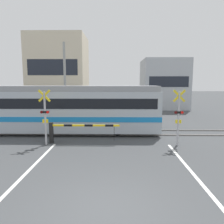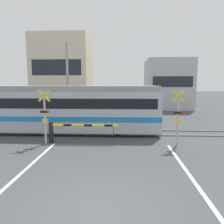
{
  "view_description": "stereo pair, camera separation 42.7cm",
  "coord_description": "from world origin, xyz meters",
  "px_view_note": "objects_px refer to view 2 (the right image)",
  "views": [
    {
      "loc": [
        0.24,
        -5.47,
        3.44
      ],
      "look_at": [
        0.0,
        8.01,
        1.6
      ],
      "focal_mm": 35.0,
      "sensor_mm": 36.0,
      "label": 1
    },
    {
      "loc": [
        0.67,
        -5.46,
        3.44
      ],
      "look_at": [
        0.0,
        8.01,
        1.6
      ],
      "focal_mm": 35.0,
      "sensor_mm": 36.0,
      "label": 2
    }
  ],
  "objects_px": {
    "commuter_train": "(52,108)",
    "crossing_barrier_far": "(145,116)",
    "crossing_signal_right": "(178,115)",
    "crossing_barrier_near": "(68,129)",
    "pedestrian": "(119,110)",
    "crossing_signal_left": "(45,114)"
  },
  "relations": [
    {
      "from": "crossing_barrier_far",
      "to": "pedestrian",
      "type": "distance_m",
      "value": 3.14
    },
    {
      "from": "crossing_barrier_far",
      "to": "crossing_signal_left",
      "type": "relative_size",
      "value": 1.3
    },
    {
      "from": "crossing_barrier_near",
      "to": "crossing_barrier_far",
      "type": "height_order",
      "value": "same"
    },
    {
      "from": "crossing_signal_left",
      "to": "crossing_signal_right",
      "type": "height_order",
      "value": "same"
    },
    {
      "from": "crossing_barrier_near",
      "to": "pedestrian",
      "type": "xyz_separation_m",
      "value": [
        2.72,
        7.6,
        0.09
      ]
    },
    {
      "from": "crossing_barrier_far",
      "to": "pedestrian",
      "type": "height_order",
      "value": "pedestrian"
    },
    {
      "from": "commuter_train",
      "to": "crossing_signal_right",
      "type": "relative_size",
      "value": 4.75
    },
    {
      "from": "commuter_train",
      "to": "crossing_signal_right",
      "type": "bearing_deg",
      "value": -20.38
    },
    {
      "from": "crossing_barrier_near",
      "to": "crossing_signal_left",
      "type": "height_order",
      "value": "crossing_signal_left"
    },
    {
      "from": "crossing_barrier_far",
      "to": "crossing_signal_right",
      "type": "relative_size",
      "value": 1.3
    },
    {
      "from": "crossing_signal_left",
      "to": "crossing_signal_right",
      "type": "bearing_deg",
      "value": 0.0
    },
    {
      "from": "crossing_barrier_near",
      "to": "crossing_barrier_far",
      "type": "relative_size",
      "value": 1.0
    },
    {
      "from": "crossing_barrier_far",
      "to": "pedestrian",
      "type": "relative_size",
      "value": 2.53
    },
    {
      "from": "crossing_signal_right",
      "to": "commuter_train",
      "type": "bearing_deg",
      "value": 159.62
    },
    {
      "from": "crossing_barrier_near",
      "to": "crossing_signal_left",
      "type": "xyz_separation_m",
      "value": [
        -1.21,
        -0.35,
        0.88
      ]
    },
    {
      "from": "crossing_barrier_near",
      "to": "commuter_train",
      "type": "bearing_deg",
      "value": 124.44
    },
    {
      "from": "crossing_barrier_near",
      "to": "pedestrian",
      "type": "distance_m",
      "value": 8.07
    },
    {
      "from": "commuter_train",
      "to": "pedestrian",
      "type": "distance_m",
      "value": 6.79
    },
    {
      "from": "commuter_train",
      "to": "crossing_signal_right",
      "type": "distance_m",
      "value": 8.32
    },
    {
      "from": "crossing_signal_right",
      "to": "pedestrian",
      "type": "height_order",
      "value": "crossing_signal_right"
    },
    {
      "from": "commuter_train",
      "to": "crossing_barrier_far",
      "type": "relative_size",
      "value": 3.64
    },
    {
      "from": "pedestrian",
      "to": "commuter_train",
      "type": "bearing_deg",
      "value": -131.48
    }
  ]
}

